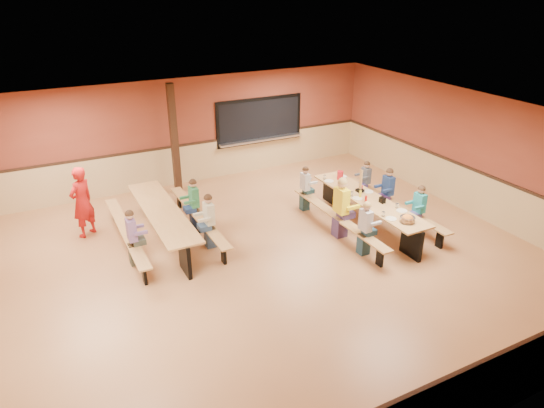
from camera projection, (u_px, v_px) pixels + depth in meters
name	position (u px, v px, depth m)	size (l,w,h in m)	color
ground	(252.00, 264.00, 10.08)	(12.00, 12.00, 0.00)	#A4683E
room_envelope	(251.00, 235.00, 9.79)	(12.04, 10.04, 3.02)	brown
kitchen_pass_through	(260.00, 123.00, 14.53)	(2.78, 0.28, 1.38)	black
structural_post	(174.00, 140.00, 12.92)	(0.18, 0.18, 3.00)	black
cafeteria_table_main	(367.00, 207.00, 11.42)	(1.91, 3.70, 0.74)	#BB864A
cafeteria_table_second	(163.00, 219.00, 10.83)	(1.91, 3.70, 0.74)	#BB864A
seated_child_white_left	(365.00, 229.00, 10.24)	(0.37, 0.30, 1.21)	#BDBBC1
seated_adult_yellow	(341.00, 208.00, 10.92)	(0.47, 0.38, 1.41)	yellow
seated_child_grey_left	(305.00, 189.00, 12.26)	(0.34, 0.28, 1.15)	silver
seated_child_teal_right	(419.00, 210.00, 11.07)	(0.36, 0.29, 1.19)	teal
seated_child_navy_right	(387.00, 192.00, 11.95)	(0.38, 0.31, 1.23)	navy
seated_child_char_right	(365.00, 182.00, 12.68)	(0.33, 0.27, 1.12)	#45484E
seated_child_purple_sec	(133.00, 238.00, 9.86)	(0.37, 0.30, 1.21)	slate
seated_child_green_sec	(194.00, 204.00, 11.33)	(0.38, 0.31, 1.22)	#317E4B
seated_child_tan_sec	(209.00, 221.00, 10.51)	(0.38, 0.31, 1.24)	beige
standing_woman	(82.00, 202.00, 10.91)	(0.61, 0.40, 1.67)	red
punch_pitcher	(340.00, 175.00, 12.35)	(0.16, 0.16, 0.22)	red
chip_bowl	(407.00, 219.00, 10.18)	(0.32, 0.32, 0.15)	orange
napkin_dispenser	(382.00, 200.00, 11.08)	(0.10, 0.14, 0.13)	black
condiment_mustard	(360.00, 194.00, 11.33)	(0.06, 0.06, 0.17)	yellow
condiment_ketchup	(366.00, 199.00, 11.06)	(0.06, 0.06, 0.17)	#B2140F
table_paddle	(360.00, 186.00, 11.62)	(0.16, 0.16, 0.56)	black
place_settings	(368.00, 196.00, 11.30)	(0.65, 3.30, 0.11)	beige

